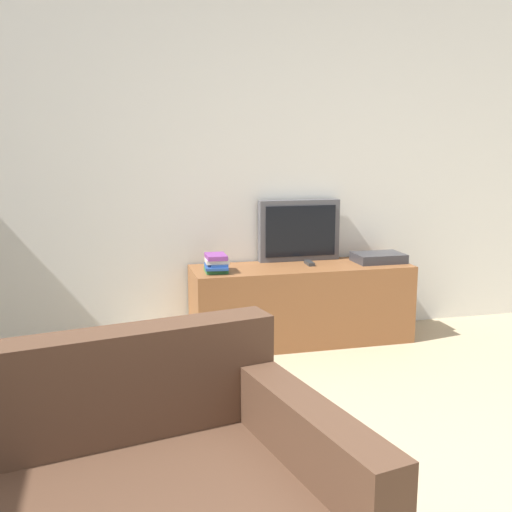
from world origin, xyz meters
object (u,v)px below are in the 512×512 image
television (299,230)px  set_top_box (379,258)px  book_stack (216,263)px  remote_on_stand (309,263)px  tv_stand (301,304)px

television → set_top_box: (0.56, -0.21, -0.20)m
book_stack → remote_on_stand: bearing=7.3°
tv_stand → television: size_ratio=2.57×
book_stack → tv_stand: bearing=5.6°
television → tv_stand: bearing=-102.2°
tv_stand → book_stack: bearing=-174.4°
set_top_box → remote_on_stand: bearing=176.4°
tv_stand → set_top_box: (0.61, -0.01, 0.32)m
tv_stand → television: (0.04, 0.21, 0.52)m
remote_on_stand → set_top_box: bearing=-3.6°
remote_on_stand → book_stack: bearing=-172.7°
set_top_box → tv_stand: bearing=179.4°
book_stack → remote_on_stand: (0.71, 0.09, -0.05)m
book_stack → set_top_box: 1.25m
television → book_stack: size_ratio=2.56×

